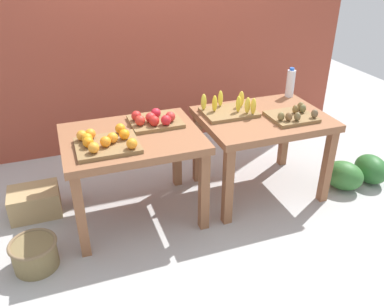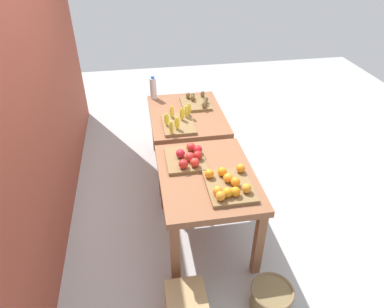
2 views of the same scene
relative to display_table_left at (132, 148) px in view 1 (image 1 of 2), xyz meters
name	(u,v)px [view 1 (image 1 of 2)]	position (x,y,z in m)	size (l,w,h in m)	color
ground_plane	(200,201)	(0.56, 0.00, -0.63)	(8.00, 8.00, 0.00)	#ABABA9
back_wall	(153,0)	(0.56, 1.35, 0.87)	(4.40, 0.12, 3.00)	#97412F
display_table_left	(132,148)	(0.00, 0.00, 0.00)	(1.04, 0.80, 0.74)	brown
display_table_right	(262,127)	(1.12, 0.00, 0.00)	(1.04, 0.80, 0.74)	brown
orange_bin	(106,142)	(-0.21, -0.13, 0.15)	(0.44, 0.37, 0.11)	olive
apple_bin	(154,120)	(0.22, 0.13, 0.15)	(0.40, 0.35, 0.11)	olive
banana_crate	(230,109)	(0.87, 0.13, 0.15)	(0.44, 0.32, 0.17)	olive
kiwi_bin	(293,116)	(1.31, -0.14, 0.14)	(0.36, 0.32, 0.10)	olive
water_bottle	(290,83)	(1.56, 0.33, 0.24)	(0.08, 0.08, 0.27)	silver
watermelon_pile	(357,172)	(2.03, -0.24, -0.50)	(0.67, 0.44, 0.27)	#29612A
wicker_basket	(35,254)	(-0.80, -0.35, -0.52)	(0.33, 0.33, 0.21)	olive
cardboard_produce_box	(35,202)	(-0.79, 0.30, -0.51)	(0.40, 0.30, 0.23)	tan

